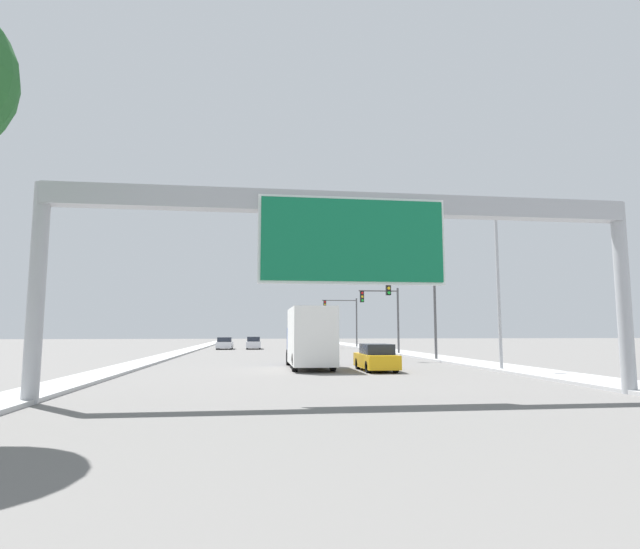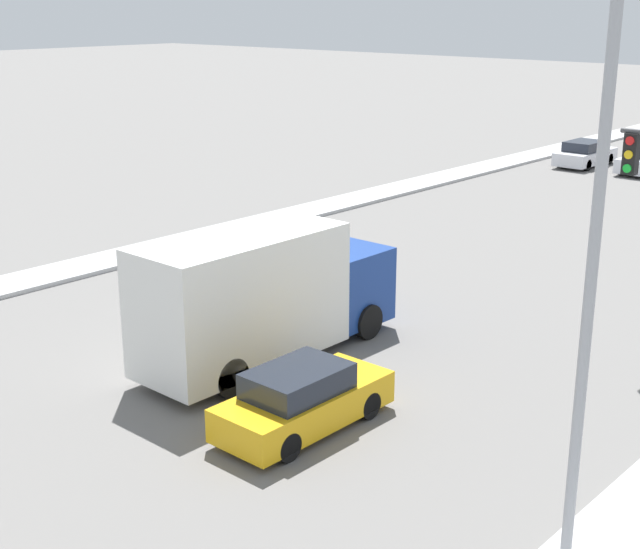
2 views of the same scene
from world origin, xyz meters
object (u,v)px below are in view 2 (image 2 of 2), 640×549
object	(u,v)px
street_lamp_right	(577,252)
car_near_left	(303,400)
truck_box_primary	(263,296)
car_far_right	(585,154)

from	to	relation	value
street_lamp_right	car_near_left	bearing A→B (deg)	171.02
truck_box_primary	car_near_left	bearing A→B (deg)	-32.46
car_near_left	street_lamp_right	distance (m)	8.24
car_near_left	truck_box_primary	xyz separation A→B (m)	(-3.50, 2.23, 1.09)
truck_box_primary	street_lamp_right	size ratio (longest dim) A/B	0.82
car_far_right	street_lamp_right	xyz separation A→B (m)	(17.09, -36.16, 4.85)
car_far_right	truck_box_primary	size ratio (longest dim) A/B	0.57
car_far_right	car_near_left	bearing A→B (deg)	-73.35
car_near_left	car_far_right	distance (m)	36.66
car_near_left	car_far_right	bearing A→B (deg)	106.65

